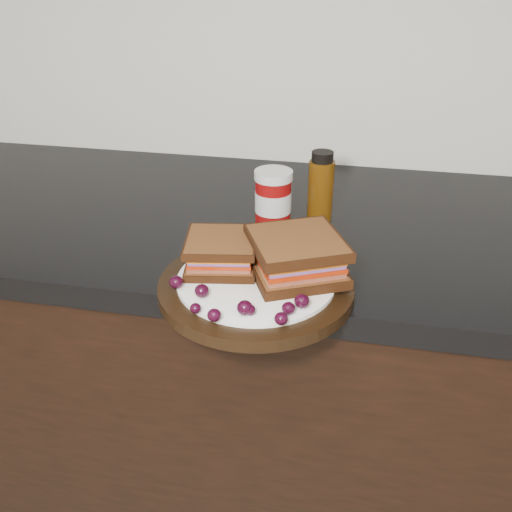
{
  "coord_description": "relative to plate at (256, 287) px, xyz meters",
  "views": [
    {
      "loc": [
        0.23,
        0.75,
        1.34
      ],
      "look_at": [
        0.09,
        1.44,
        0.96
      ],
      "focal_mm": 40.0,
      "sensor_mm": 36.0,
      "label": 1
    }
  ],
  "objects": [
    {
      "name": "plate",
      "position": [
        0.0,
        0.0,
        0.0
      ],
      "size": [
        0.28,
        0.28,
        0.02
      ],
      "primitive_type": "cylinder",
      "color": "black",
      "rests_on": "countertop"
    },
    {
      "name": "grape_0",
      "position": [
        -0.1,
        -0.05,
        0.02
      ],
      "size": [
        0.02,
        0.02,
        0.02
      ],
      "primitive_type": "ellipsoid",
      "color": "black",
      "rests_on": "plate"
    },
    {
      "name": "grape_8",
      "position": [
        0.07,
        -0.06,
        0.02
      ],
      "size": [
        0.02,
        0.02,
        0.02
      ],
      "primitive_type": "ellipsoid",
      "color": "black",
      "rests_on": "plate"
    },
    {
      "name": "grape_18",
      "position": [
        -0.08,
        0.02,
        0.02
      ],
      "size": [
        0.02,
        0.02,
        0.02
      ],
      "primitive_type": "ellipsoid",
      "color": "black",
      "rests_on": "plate"
    },
    {
      "name": "grape_19",
      "position": [
        -0.09,
        0.02,
        0.02
      ],
      "size": [
        0.02,
        0.02,
        0.02
      ],
      "primitive_type": "ellipsoid",
      "color": "black",
      "rests_on": "plate"
    },
    {
      "name": "grape_12",
      "position": [
        0.07,
        0.03,
        0.02
      ],
      "size": [
        0.02,
        0.02,
        0.02
      ],
      "primitive_type": "ellipsoid",
      "color": "black",
      "rests_on": "plate"
    },
    {
      "name": "grape_9",
      "position": [
        0.05,
        -0.03,
        0.02
      ],
      "size": [
        0.02,
        0.02,
        0.02
      ],
      "primitive_type": "ellipsoid",
      "color": "black",
      "rests_on": "plate"
    },
    {
      "name": "grape_17",
      "position": [
        -0.06,
        0.03,
        0.02
      ],
      "size": [
        0.02,
        0.02,
        0.02
      ],
      "primitive_type": "ellipsoid",
      "color": "black",
      "rests_on": "plate"
    },
    {
      "name": "sandwich_left",
      "position": [
        -0.06,
        0.02,
        0.04
      ],
      "size": [
        0.12,
        0.12,
        0.05
      ],
      "primitive_type": null,
      "rotation": [
        0.0,
        0.0,
        0.17
      ],
      "color": "brown",
      "rests_on": "plate"
    },
    {
      "name": "grape_11",
      "position": [
        0.06,
        0.02,
        0.02
      ],
      "size": [
        0.02,
        0.02,
        0.02
      ],
      "primitive_type": "ellipsoid",
      "color": "black",
      "rests_on": "plate"
    },
    {
      "name": "grape_4",
      "position": [
        0.0,
        -0.09,
        0.02
      ],
      "size": [
        0.02,
        0.02,
        0.02
      ],
      "primitive_type": "ellipsoid",
      "color": "black",
      "rests_on": "plate"
    },
    {
      "name": "grape_6",
      "position": [
        0.05,
        -0.1,
        0.02
      ],
      "size": [
        0.02,
        0.02,
        0.02
      ],
      "primitive_type": "ellipsoid",
      "color": "black",
      "rests_on": "plate"
    },
    {
      "name": "grape_5",
      "position": [
        0.01,
        -0.09,
        0.02
      ],
      "size": [
        0.02,
        0.02,
        0.01
      ],
      "primitive_type": "ellipsoid",
      "color": "black",
      "rests_on": "plate"
    },
    {
      "name": "grape_7",
      "position": [
        0.06,
        -0.08,
        0.02
      ],
      "size": [
        0.02,
        0.02,
        0.02
      ],
      "primitive_type": "ellipsoid",
      "color": "black",
      "rests_on": "plate"
    },
    {
      "name": "oil_bottle",
      "position": [
        0.06,
        0.27,
        0.05
      ],
      "size": [
        0.05,
        0.05,
        0.13
      ],
      "primitive_type": "cylinder",
      "rotation": [
        0.0,
        0.0,
        0.04
      ],
      "color": "#4A2907",
      "rests_on": "countertop"
    },
    {
      "name": "sandwich_right",
      "position": [
        0.05,
        0.02,
        0.04
      ],
      "size": [
        0.17,
        0.17,
        0.06
      ],
      "primitive_type": null,
      "rotation": [
        0.0,
        0.0,
        0.44
      ],
      "color": "brown",
      "rests_on": "plate"
    },
    {
      "name": "grape_1",
      "position": [
        -0.06,
        -0.06,
        0.02
      ],
      "size": [
        0.02,
        0.02,
        0.02
      ],
      "primitive_type": "ellipsoid",
      "color": "black",
      "rests_on": "plate"
    },
    {
      "name": "grape_15",
      "position": [
        -0.06,
        0.01,
        0.02
      ],
      "size": [
        0.02,
        0.02,
        0.02
      ],
      "primitive_type": "ellipsoid",
      "color": "black",
      "rests_on": "plate"
    },
    {
      "name": "condiment_jar",
      "position": [
        -0.02,
        0.23,
        0.04
      ],
      "size": [
        0.08,
        0.08,
        0.1
      ],
      "primitive_type": "cylinder",
      "rotation": [
        0.0,
        0.0,
        0.33
      ],
      "color": "maroon",
      "rests_on": "countertop"
    },
    {
      "name": "grape_10",
      "position": [
        0.09,
        -0.01,
        0.02
      ],
      "size": [
        0.02,
        0.02,
        0.02
      ],
      "primitive_type": "ellipsoid",
      "color": "black",
      "rests_on": "plate"
    },
    {
      "name": "grape_3",
      "position": [
        -0.03,
        -0.11,
        0.02
      ],
      "size": [
        0.02,
        0.02,
        0.02
      ],
      "primitive_type": "ellipsoid",
      "color": "black",
      "rests_on": "plate"
    },
    {
      "name": "grape_16",
      "position": [
        -0.08,
        -0.01,
        0.02
      ],
      "size": [
        0.02,
        0.02,
        0.02
      ],
      "primitive_type": "ellipsoid",
      "color": "black",
      "rests_on": "plate"
    },
    {
      "name": "grape_13",
      "position": [
        -0.07,
        0.07,
        0.02
      ],
      "size": [
        0.02,
        0.02,
        0.01
      ],
      "primitive_type": "ellipsoid",
      "color": "black",
      "rests_on": "plate"
    },
    {
      "name": "countertop",
      "position": [
        -0.09,
        0.26,
        -0.03
      ],
      "size": [
        3.98,
        0.6,
        0.04
      ],
      "primitive_type": "cube",
      "color": "black",
      "rests_on": "base_cabinets"
    },
    {
      "name": "base_cabinets",
      "position": [
        -0.09,
        0.26,
        -0.48
      ],
      "size": [
        3.96,
        0.58,
        0.86
      ],
      "primitive_type": "cube",
      "color": "black",
      "rests_on": "ground_plane"
    },
    {
      "name": "grape_14",
      "position": [
        -0.07,
        0.03,
        0.02
      ],
      "size": [
        0.01,
        0.01,
        0.01
      ],
      "primitive_type": "ellipsoid",
      "color": "black",
      "rests_on": "plate"
    },
    {
      "name": "grape_2",
      "position": [
        -0.06,
        -0.1,
        0.02
      ],
      "size": [
        0.01,
        0.01,
        0.01
      ],
      "primitive_type": "ellipsoid",
      "color": "black",
      "rests_on": "plate"
    }
  ]
}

